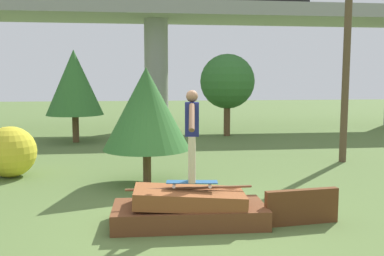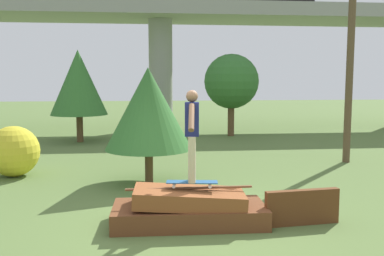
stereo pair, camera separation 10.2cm
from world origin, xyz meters
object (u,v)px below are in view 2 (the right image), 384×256
object	(u,v)px
skateboard	(192,182)
tree_behind_left	(78,83)
bush_yellow_flowering	(14,151)
tree_mid_back	(231,82)
skater	(192,130)
tree_behind_right	(148,109)
utility_pole	(351,46)

from	to	relation	value
skateboard	tree_behind_left	size ratio (longest dim) A/B	0.25
bush_yellow_flowering	tree_mid_back	bearing A→B (deg)	45.37
tree_mid_back	skater	bearing A→B (deg)	-104.50
tree_behind_right	utility_pole	bearing A→B (deg)	18.88
tree_mid_back	bush_yellow_flowering	bearing A→B (deg)	-134.63
utility_pole	tree_behind_left	xyz separation A→B (m)	(-8.18, 4.85, -1.03)
skater	tree_behind_left	xyz separation A→B (m)	(-3.23, 9.64, 0.67)
utility_pole	tree_mid_back	world-z (taller)	utility_pole
tree_behind_right	bush_yellow_flowering	distance (m)	3.61
skateboard	tree_behind_right	bearing A→B (deg)	103.29
bush_yellow_flowering	tree_behind_right	bearing A→B (deg)	-18.12
tree_behind_right	bush_yellow_flowering	world-z (taller)	tree_behind_right
skateboard	skater	distance (m)	0.85
skateboard	utility_pole	bearing A→B (deg)	44.08
skater	tree_behind_left	distance (m)	10.19
skater	tree_behind_right	world-z (taller)	tree_behind_right
skateboard	tree_mid_back	size ratio (longest dim) A/B	0.25
tree_behind_right	bush_yellow_flowering	size ratio (longest dim) A/B	2.13
skater	tree_mid_back	bearing A→B (deg)	75.50
tree_behind_left	bush_yellow_flowering	world-z (taller)	tree_behind_left
skater	utility_pole	size ratio (longest dim) A/B	0.23
tree_behind_left	bush_yellow_flowering	distance (m)	5.97
tree_behind_right	skateboard	bearing A→B (deg)	-76.71
skateboard	tree_behind_left	distance (m)	10.28
skater	tree_mid_back	distance (m)	11.14
tree_behind_right	tree_mid_back	world-z (taller)	tree_mid_back
tree_behind_left	tree_behind_right	size ratio (longest dim) A/B	1.31
utility_pole	tree_mid_back	bearing A→B (deg)	109.96
utility_pole	bush_yellow_flowering	bearing A→B (deg)	-174.52
tree_behind_right	tree_mid_back	bearing A→B (deg)	66.32
tree_behind_right	tree_behind_left	bearing A→B (deg)	110.66
skateboard	bush_yellow_flowering	distance (m)	5.58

